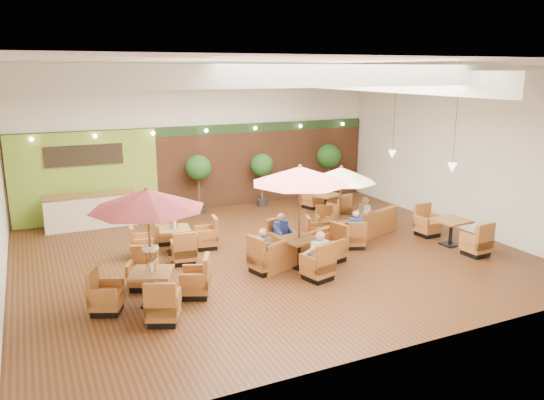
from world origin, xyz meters
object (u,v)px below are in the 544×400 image
table_0 (149,227)px  table_5 (325,204)px  table_3 (175,239)px  service_counter (91,211)px  table_1 (300,199)px  diner_3 (355,225)px  topiary_2 (329,158)px  diner_4 (363,213)px  diner_2 (264,246)px  table_2 (341,189)px  diner_0 (318,251)px  topiary_0 (198,170)px  booth_divider (339,237)px  table_4 (451,233)px  topiary_1 (262,167)px  diner_1 (282,230)px

table_0 → table_5: bearing=57.4°
table_3 → service_counter: bearing=125.2°
table_0 → table_1: size_ratio=1.00×
diner_3 → topiary_2: bearing=90.5°
table_5 → diner_4: 2.91m
diner_2 → table_0: bearing=-98.8°
table_2 → topiary_2: size_ratio=1.08×
table_1 → table_3: 4.05m
diner_4 → diner_0: bearing=142.5°
topiary_0 → booth_divider: bearing=-66.7°
table_0 → diner_0: size_ratio=3.41×
topiary_0 → diner_3: size_ratio=3.08×
table_4 → topiary_1: (-3.30, 6.88, 1.17)m
topiary_2 → diner_3: topiary_2 is taller
topiary_2 → diner_4: bearing=-108.5°
table_3 → diner_2: (1.75, -2.52, 0.32)m
diner_0 → diner_1: (0.00, 2.09, -0.03)m
table_2 → diner_3: table_2 is taller
service_counter → table_1: (4.71, -6.33, 1.34)m
table_1 → topiary_1: table_1 is taller
diner_2 → table_5: bearing=112.7°
table_1 → table_3: size_ratio=1.10×
table_1 → diner_4: size_ratio=3.41×
diner_4 → topiary_0: bearing=51.2°
table_1 → diner_3: table_1 is taller
service_counter → table_3: (1.92, -3.81, -0.15)m
diner_3 → diner_1: bearing=-165.3°
table_5 → diner_2: (-4.48, -4.42, 0.37)m
table_1 → table_5: bearing=37.2°
service_counter → booth_divider: size_ratio=0.50×
topiary_2 → diner_2: bearing=-131.9°
table_3 → table_5: bearing=25.4°
service_counter → diner_1: size_ratio=3.82×
booth_divider → topiary_1: bearing=69.4°
table_1 → diner_1: table_1 is taller
diner_4 → table_3: bearing=93.6°
table_0 → diner_1: size_ratio=3.71×
service_counter → topiary_0: topiary_0 is taller
booth_divider → table_5: bearing=45.3°
topiary_1 → diner_0: bearing=-103.3°
diner_4 → table_5: bearing=7.1°
table_4 → diner_1: bearing=161.2°
table_1 → table_5: 5.81m
topiary_0 → diner_1: 5.62m
table_3 → topiary_0: topiary_0 is taller
booth_divider → diner_4: size_ratio=7.04×
table_2 → topiary_2: (2.55, 4.98, 0.05)m
table_5 → diner_2: size_ratio=3.60×
table_5 → topiary_2: bearing=38.6°
diner_0 → table_5: bearing=43.5°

